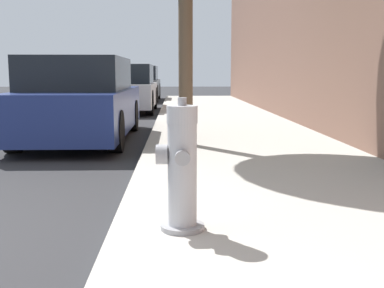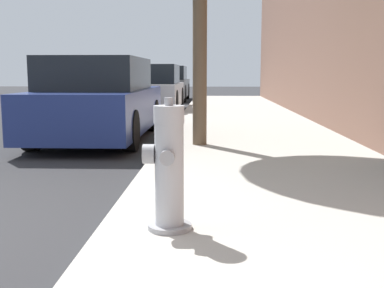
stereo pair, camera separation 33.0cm
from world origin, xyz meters
The scene contains 5 objects.
sidewalk_slab centered at (3.38, 0.00, 0.06)m, with size 3.07×40.00×0.11m.
fire_hydrant centered at (2.35, 0.21, 0.54)m, with size 0.33×0.33×0.91m.
parked_car_near centered at (0.64, 5.52, 0.70)m, with size 1.73×4.41×1.46m.
parked_car_mid centered at (0.76, 11.80, 0.70)m, with size 1.81×4.02×1.44m.
parked_car_far centered at (0.68, 17.94, 0.72)m, with size 1.80×4.29×1.49m.
Camera 1 is at (2.32, -3.01, 1.19)m, focal length 45.00 mm.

